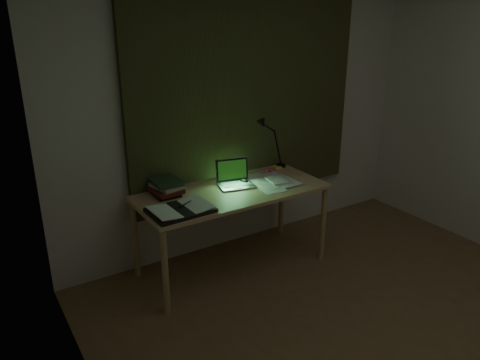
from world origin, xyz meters
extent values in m
cube|color=silver|center=(0.00, 2.00, 1.25)|extent=(3.50, 0.00, 2.50)
cube|color=silver|center=(-1.75, 0.00, 1.25)|extent=(0.00, 4.00, 2.50)
cube|color=#2F3219|center=(0.00, 1.96, 1.45)|extent=(2.20, 0.06, 2.00)
ellipsoid|color=black|center=(-0.22, 1.68, 0.71)|extent=(0.06, 0.09, 0.03)
cube|color=#FDFF35|center=(0.24, 1.85, 0.70)|extent=(0.08, 0.08, 0.01)
cube|color=#D8548A|center=(0.14, 1.80, 0.70)|extent=(0.09, 0.09, 0.02)
camera|label=1|loc=(-2.17, -1.36, 2.07)|focal=35.00mm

